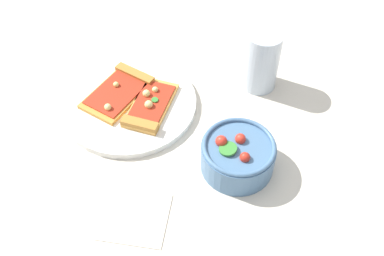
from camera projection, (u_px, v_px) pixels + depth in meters
The scene contains 7 objects.
ground_plane at pixel (137, 120), 0.92m from camera, with size 2.40×2.40×0.00m, color beige.
plate at pixel (129, 103), 0.94m from camera, with size 0.28×0.28×0.01m, color white.
pizza_slice_near at pixel (120, 90), 0.95m from camera, with size 0.15×0.10×0.02m.
pizza_slice_far at pixel (149, 108), 0.91m from camera, with size 0.15×0.10×0.02m.
salad_bowl at pixel (239, 154), 0.82m from camera, with size 0.13×0.13×0.07m.
soda_glass at pixel (261, 61), 0.94m from camera, with size 0.07×0.07×0.13m.
paper_napkin at pixel (134, 216), 0.78m from camera, with size 0.11×0.11×0.00m, color silver.
Camera 1 is at (0.47, 0.40, 0.69)m, focal length 42.68 mm.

